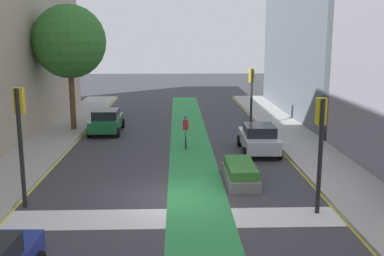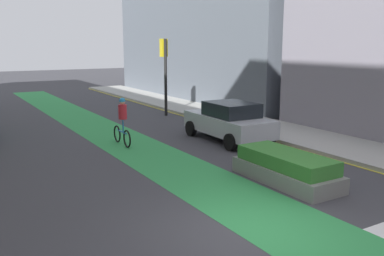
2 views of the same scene
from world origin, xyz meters
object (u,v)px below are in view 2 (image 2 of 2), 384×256
at_px(traffic_signal_far_right, 164,62).
at_px(median_planter, 286,168).
at_px(car_silver_right_far, 229,121).
at_px(cyclist_in_lane, 122,121).

bearing_deg(traffic_signal_far_right, median_planter, -101.11).
relative_size(traffic_signal_far_right, median_planter, 1.26).
bearing_deg(car_silver_right_far, median_planter, -108.48).
bearing_deg(car_silver_right_far, traffic_signal_far_right, 84.64).
distance_m(car_silver_right_far, cyclist_in_lane, 4.25).
relative_size(car_silver_right_far, median_planter, 1.29).
bearing_deg(median_planter, cyclist_in_lane, 109.41).
bearing_deg(traffic_signal_far_right, car_silver_right_far, -95.36).
distance_m(traffic_signal_far_right, car_silver_right_far, 7.20).
height_order(traffic_signal_far_right, cyclist_in_lane, traffic_signal_far_right).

